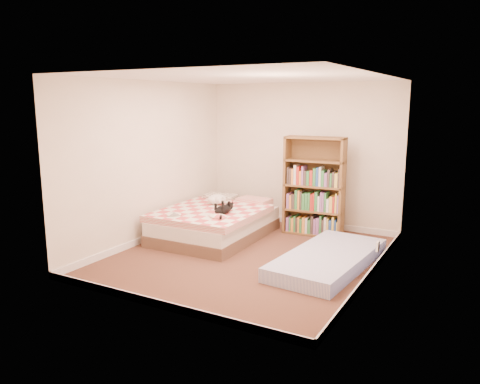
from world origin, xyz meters
The scene contains 6 objects.
room centered at (0.00, 0.00, 1.20)m, with size 3.51×4.01×2.51m.
bed centered at (-0.91, 0.61, 0.25)m, with size 1.52×2.05×0.54m.
bookshelf centered at (0.42, 1.54, 0.59)m, with size 1.00×0.39×1.63m.
floor_mattress centered at (1.14, 0.16, 0.09)m, with size 0.94×2.08×0.19m, color #707DBB.
black_cat centered at (-0.60, 0.34, 0.55)m, with size 0.23×0.67×0.15m.
white_dog centered at (-1.04, 0.84, 0.57)m, with size 0.35×0.35×0.16m.
Camera 1 is at (3.01, -5.68, 2.19)m, focal length 35.00 mm.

